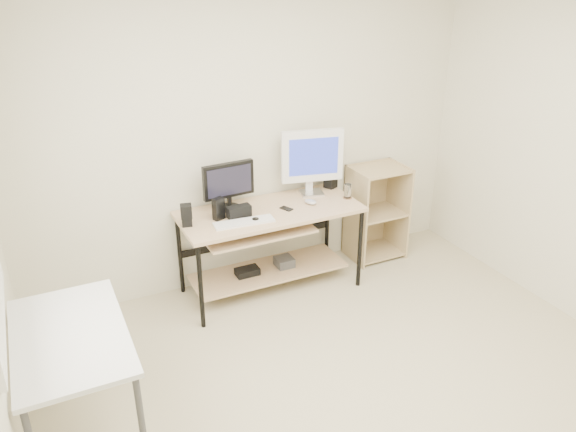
# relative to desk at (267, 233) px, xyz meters

# --- Properties ---
(room) EXTENTS (4.01, 4.01, 2.62)m
(room) POSITION_rel_desk_xyz_m (-0.11, -1.62, 0.78)
(room) COLOR #BCB190
(room) RESTS_ON ground
(desk) EXTENTS (1.50, 0.65, 0.75)m
(desk) POSITION_rel_desk_xyz_m (0.00, 0.00, 0.00)
(desk) COLOR tan
(desk) RESTS_ON ground
(side_table) EXTENTS (0.60, 1.00, 0.75)m
(side_table) POSITION_rel_desk_xyz_m (-1.65, -1.06, 0.13)
(side_table) COLOR silver
(side_table) RESTS_ON ground
(shelf_unit) EXTENTS (0.50, 0.40, 0.90)m
(shelf_unit) POSITION_rel_desk_xyz_m (1.18, 0.16, -0.09)
(shelf_unit) COLOR tan
(shelf_unit) RESTS_ON ground
(black_monitor) EXTENTS (0.43, 0.18, 0.40)m
(black_monitor) POSITION_rel_desk_xyz_m (-0.26, 0.16, 0.44)
(black_monitor) COLOR black
(black_monitor) RESTS_ON desk
(white_imac) EXTENTS (0.54, 0.17, 0.57)m
(white_imac) POSITION_rel_desk_xyz_m (0.50, 0.15, 0.54)
(white_imac) COLOR silver
(white_imac) RESTS_ON desk
(keyboard) EXTENTS (0.48, 0.17, 0.02)m
(keyboard) POSITION_rel_desk_xyz_m (-0.26, -0.15, 0.22)
(keyboard) COLOR silver
(keyboard) RESTS_ON desk
(mouse) EXTENTS (0.11, 0.14, 0.04)m
(mouse) POSITION_rel_desk_xyz_m (0.38, -0.04, 0.23)
(mouse) COLOR #BABABF
(mouse) RESTS_ON desk
(center_speaker) EXTENTS (0.19, 0.09, 0.09)m
(center_speaker) POSITION_rel_desk_xyz_m (-0.26, -0.03, 0.26)
(center_speaker) COLOR black
(center_speaker) RESTS_ON desk
(speaker_left) EXTENTS (0.10, 0.10, 0.17)m
(speaker_left) POSITION_rel_desk_xyz_m (-0.67, 0.00, 0.30)
(speaker_left) COLOR black
(speaker_left) RESTS_ON desk
(speaker_right) EXTENTS (0.12, 0.12, 0.11)m
(speaker_right) POSITION_rel_desk_xyz_m (0.72, 0.22, 0.27)
(speaker_right) COLOR black
(speaker_right) RESTS_ON desk
(audio_controller) EXTENTS (0.10, 0.08, 0.18)m
(audio_controller) POSITION_rel_desk_xyz_m (-0.41, 0.00, 0.30)
(audio_controller) COLOR black
(audio_controller) RESTS_ON desk
(volume_puck) EXTENTS (0.07, 0.07, 0.02)m
(volume_puck) POSITION_rel_desk_xyz_m (-0.17, -0.15, 0.22)
(volume_puck) COLOR black
(volume_puck) RESTS_ON desk
(smartphone) EXTENTS (0.10, 0.12, 0.01)m
(smartphone) POSITION_rel_desk_xyz_m (0.15, -0.05, 0.22)
(smartphone) COLOR black
(smartphone) RESTS_ON desk
(coaster) EXTENTS (0.09, 0.09, 0.01)m
(coaster) POSITION_rel_desk_xyz_m (0.73, -0.07, 0.21)
(coaster) COLOR #8E6140
(coaster) RESTS_ON desk
(drinking_glass) EXTENTS (0.07, 0.07, 0.12)m
(drinking_glass) POSITION_rel_desk_xyz_m (0.73, -0.07, 0.28)
(drinking_glass) COLOR white
(drinking_glass) RESTS_ON coaster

